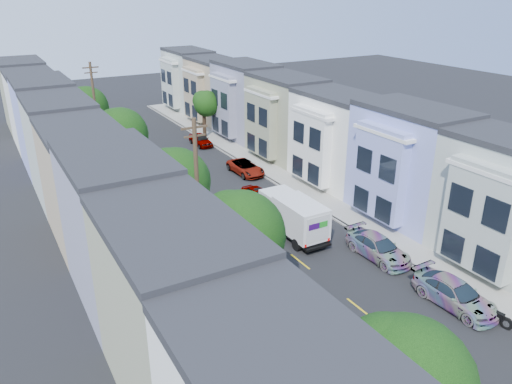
{
  "coord_description": "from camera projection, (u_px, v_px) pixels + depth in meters",
  "views": [
    {
      "loc": [
        -16.89,
        -23.71,
        17.04
      ],
      "look_at": [
        0.85,
        7.46,
        2.2
      ],
      "focal_mm": 35.0,
      "sensor_mm": 36.0,
      "label": 1
    }
  ],
  "objects": [
    {
      "name": "ground",
      "position": [
        300.0,
        262.0,
        33.27
      ],
      "size": [
        160.0,
        160.0,
        0.0
      ],
      "primitive_type": "plane",
      "color": "black",
      "rests_on": "ground"
    },
    {
      "name": "road_slab",
      "position": [
        207.0,
        188.0,
        45.31
      ],
      "size": [
        12.0,
        70.0,
        0.02
      ],
      "primitive_type": "cube",
      "color": "black",
      "rests_on": "ground"
    },
    {
      "name": "curb_left",
      "position": [
        142.0,
        201.0,
        42.52
      ],
      "size": [
        0.3,
        70.0,
        0.15
      ],
      "primitive_type": "cube",
      "color": "gray",
      "rests_on": "ground"
    },
    {
      "name": "curb_right",
      "position": [
        264.0,
        176.0,
        48.05
      ],
      "size": [
        0.3,
        70.0,
        0.15
      ],
      "primitive_type": "cube",
      "color": "gray",
      "rests_on": "ground"
    },
    {
      "name": "sidewalk_left",
      "position": [
        127.0,
        204.0,
        41.93
      ],
      "size": [
        2.6,
        70.0,
        0.15
      ],
      "primitive_type": "cube",
      "color": "gray",
      "rests_on": "ground"
    },
    {
      "name": "sidewalk_right",
      "position": [
        276.0,
        174.0,
        48.65
      ],
      "size": [
        2.6,
        70.0,
        0.15
      ],
      "primitive_type": "cube",
      "color": "gray",
      "rests_on": "ground"
    },
    {
      "name": "centerline",
      "position": [
        207.0,
        189.0,
        45.32
      ],
      "size": [
        0.12,
        70.0,
        0.01
      ],
      "primitive_type": "cube",
      "color": "gold",
      "rests_on": "ground"
    },
    {
      "name": "townhouse_row_left",
      "position": [
        81.0,
        214.0,
        40.22
      ],
      "size": [
        5.0,
        70.0,
        8.5
      ],
      "primitive_type": "cube",
      "color": "white",
      "rests_on": "ground"
    },
    {
      "name": "townhouse_row_right",
      "position": [
        308.0,
        168.0,
        50.41
      ],
      "size": [
        5.0,
        70.0,
        8.5
      ],
      "primitive_type": "cube",
      "color": "white",
      "rests_on": "ground"
    },
    {
      "name": "tree_b",
      "position": [
        239.0,
        235.0,
        25.75
      ],
      "size": [
        4.7,
        4.7,
        7.49
      ],
      "color": "black",
      "rests_on": "ground"
    },
    {
      "name": "tree_c",
      "position": [
        175.0,
        183.0,
        33.26
      ],
      "size": [
        4.7,
        4.7,
        7.27
      ],
      "color": "black",
      "rests_on": "ground"
    },
    {
      "name": "tree_d",
      "position": [
        120.0,
        135.0,
        43.77
      ],
      "size": [
        4.7,
        4.7,
        7.34
      ],
      "color": "black",
      "rests_on": "ground"
    },
    {
      "name": "tree_e",
      "position": [
        86.0,
        108.0,
        54.83
      ],
      "size": [
        4.64,
        4.64,
        7.0
      ],
      "color": "black",
      "rests_on": "ground"
    },
    {
      "name": "tree_far_r",
      "position": [
        206.0,
        104.0,
        59.03
      ],
      "size": [
        3.1,
        3.1,
        5.7
      ],
      "color": "black",
      "rests_on": "ground"
    },
    {
      "name": "utility_pole_near",
      "position": [
        198.0,
        199.0,
        30.03
      ],
      "size": [
        1.6,
        0.26,
        10.0
      ],
      "color": "#42301E",
      "rests_on": "ground"
    },
    {
      "name": "utility_pole_far",
      "position": [
        96.0,
        112.0,
        50.91
      ],
      "size": [
        1.6,
        0.26,
        10.0
      ],
      "color": "#42301E",
      "rests_on": "ground"
    },
    {
      "name": "fedex_truck",
      "position": [
        294.0,
        215.0,
        36.23
      ],
      "size": [
        2.36,
        6.13,
        2.94
      ],
      "rotation": [
        0.0,
        0.0,
        -0.01
      ],
      "color": "silver",
      "rests_on": "ground"
    },
    {
      "name": "lead_sedan",
      "position": [
        258.0,
        195.0,
        42.23
      ],
      "size": [
        1.85,
        4.03,
        1.27
      ],
      "primitive_type": "imported",
      "rotation": [
        0.0,
        0.0,
        0.09
      ],
      "color": "black",
      "rests_on": "ground"
    },
    {
      "name": "parked_left_b",
      "position": [
        294.0,
        333.0,
        25.49
      ],
      "size": [
        2.35,
        4.52,
        1.22
      ],
      "primitive_type": "imported",
      "rotation": [
        0.0,
        0.0,
        -0.08
      ],
      "color": "black",
      "rests_on": "ground"
    },
    {
      "name": "parked_left_c",
      "position": [
        221.0,
        259.0,
        32.29
      ],
      "size": [
        2.14,
        4.56,
        1.34
      ],
      "primitive_type": "imported",
      "rotation": [
        0.0,
        0.0,
        -0.06
      ],
      "color": "silver",
      "rests_on": "ground"
    },
    {
      "name": "parked_left_d",
      "position": [
        159.0,
        197.0,
        41.87
      ],
      "size": [
        1.96,
        4.48,
        1.33
      ],
      "primitive_type": "imported",
      "rotation": [
        0.0,
        0.0,
        0.02
      ],
      "color": "#360D04",
      "rests_on": "ground"
    },
    {
      "name": "parked_right_a",
      "position": [
        455.0,
        294.0,
        28.46
      ],
      "size": [
        2.28,
        5.11,
        1.51
      ],
      "primitive_type": "imported",
      "rotation": [
        0.0,
        0.0,
        0.03
      ],
      "color": "#474747",
      "rests_on": "ground"
    },
    {
      "name": "parked_right_b",
      "position": [
        378.0,
        248.0,
        33.56
      ],
      "size": [
        2.14,
        4.97,
        1.48
      ],
      "primitive_type": "imported",
      "rotation": [
        0.0,
        0.0,
        0.01
      ],
      "color": "white",
      "rests_on": "ground"
    },
    {
      "name": "parked_right_c",
      "position": [
        246.0,
        168.0,
        48.59
      ],
      "size": [
        2.27,
        4.73,
        1.3
      ],
      "primitive_type": "imported",
      "rotation": [
        0.0,
        0.0,
        0.02
      ],
      "color": "black",
      "rests_on": "ground"
    },
    {
      "name": "parked_right_d",
      "position": [
        201.0,
        140.0,
        57.32
      ],
      "size": [
        1.62,
        4.2,
        1.36
      ],
      "primitive_type": "imported",
      "rotation": [
        0.0,
        0.0,
        0.0
      ],
      "color": "#0B1141",
      "rests_on": "ground"
    },
    {
      "name": "motorcycle",
      "position": [
        492.0,
        315.0,
        27.17
      ],
      "size": [
        0.31,
        2.26,
        0.9
      ],
      "rotation": [
        0.0,
        0.0,
        0.18
      ],
      "color": "black",
      "rests_on": "ground"
    }
  ]
}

